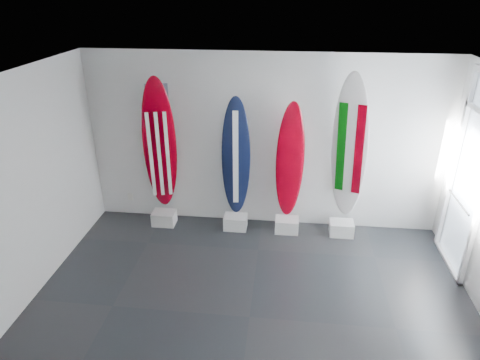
# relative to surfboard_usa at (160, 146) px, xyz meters

# --- Properties ---
(floor) EXTENTS (6.00, 6.00, 0.00)m
(floor) POSITION_rel_surfboard_usa_xyz_m (1.74, -2.28, -1.45)
(floor) COLOR black
(floor) RESTS_ON ground
(ceiling) EXTENTS (6.00, 6.00, 0.00)m
(ceiling) POSITION_rel_surfboard_usa_xyz_m (1.74, -2.28, 1.55)
(ceiling) COLOR white
(ceiling) RESTS_ON wall_back
(wall_back) EXTENTS (6.00, 0.00, 6.00)m
(wall_back) POSITION_rel_surfboard_usa_xyz_m (1.74, 0.22, 0.05)
(wall_back) COLOR silver
(wall_back) RESTS_ON ground
(wall_left) EXTENTS (0.00, 5.00, 5.00)m
(wall_left) POSITION_rel_surfboard_usa_xyz_m (-1.26, -2.28, 0.05)
(wall_left) COLOR silver
(wall_left) RESTS_ON ground
(display_block_usa) EXTENTS (0.40, 0.30, 0.24)m
(display_block_usa) POSITION_rel_surfboard_usa_xyz_m (0.00, -0.10, -1.33)
(display_block_usa) COLOR silver
(display_block_usa) RESTS_ON floor
(surfboard_usa) EXTENTS (0.65, 0.58, 2.44)m
(surfboard_usa) POSITION_rel_surfboard_usa_xyz_m (0.00, 0.00, 0.00)
(surfboard_usa) COLOR maroon
(surfboard_usa) RESTS_ON display_block_usa
(display_block_navy) EXTENTS (0.40, 0.30, 0.24)m
(display_block_navy) POSITION_rel_surfboard_usa_xyz_m (1.29, -0.10, -1.33)
(display_block_navy) COLOR silver
(display_block_navy) RESTS_ON floor
(surfboard_navy) EXTENTS (0.49, 0.20, 2.12)m
(surfboard_navy) POSITION_rel_surfboard_usa_xyz_m (1.29, 0.00, -0.16)
(surfboard_navy) COLOR black
(surfboard_navy) RESTS_ON display_block_navy
(display_block_swiss) EXTENTS (0.40, 0.30, 0.24)m
(display_block_swiss) POSITION_rel_surfboard_usa_xyz_m (2.19, -0.10, -1.33)
(display_block_swiss) COLOR silver
(display_block_swiss) RESTS_ON floor
(surfboard_swiss) EXTENTS (0.49, 0.25, 2.07)m
(surfboard_swiss) POSITION_rel_surfboard_usa_xyz_m (2.19, 0.00, -0.18)
(surfboard_swiss) COLOR maroon
(surfboard_swiss) RESTS_ON display_block_swiss
(display_block_italy) EXTENTS (0.40, 0.30, 0.24)m
(display_block_italy) POSITION_rel_surfboard_usa_xyz_m (3.12, -0.10, -1.33)
(display_block_italy) COLOR silver
(display_block_italy) RESTS_ON floor
(surfboard_italy) EXTENTS (0.73, 0.67, 2.58)m
(surfboard_italy) POSITION_rel_surfboard_usa_xyz_m (3.12, 0.00, 0.07)
(surfboard_italy) COLOR white
(surfboard_italy) RESTS_ON display_block_italy
(wall_outlet) EXTENTS (0.09, 0.02, 0.13)m
(wall_outlet) POSITION_rel_surfboard_usa_xyz_m (-0.71, 0.20, -1.10)
(wall_outlet) COLOR silver
(wall_outlet) RESTS_ON wall_back
(glass_door) EXTENTS (0.12, 1.16, 2.85)m
(glass_door) POSITION_rel_surfboard_usa_xyz_m (4.71, -0.73, -0.03)
(glass_door) COLOR white
(glass_door) RESTS_ON floor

